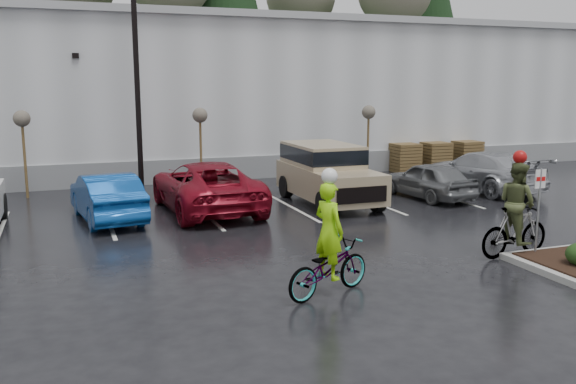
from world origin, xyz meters
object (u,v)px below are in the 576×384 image
object	(u,v)px
cyclist_olive	(516,219)
pallet_stack_a	(405,158)
sapling_east	(369,116)
cyclist_hivis	(329,257)
car_red	(206,186)
car_grey	(428,180)
pallet_stack_c	(466,155)
car_far_silver	(481,171)
sapling_mid	(200,120)
sapling_west	(22,123)
pallet_stack_b	(435,156)
lamppost	(135,40)
suv_tan	(329,175)
fire_lane_sign	(539,202)
car_blue	(107,197)

from	to	relation	value
cyclist_olive	pallet_stack_a	bearing A→B (deg)	-25.95
sapling_east	cyclist_hivis	world-z (taller)	sapling_east
car_red	car_grey	size ratio (longest dim) A/B	1.49
pallet_stack_c	cyclist_hivis	bearing A→B (deg)	-134.03
pallet_stack_a	car_far_silver	size ratio (longest dim) A/B	0.25
pallet_stack_c	car_red	size ratio (longest dim) A/B	0.23
sapling_mid	pallet_stack_c	distance (m)	13.69
pallet_stack_c	car_grey	xyz separation A→B (m)	(-6.25, -6.18, -0.00)
sapling_west	pallet_stack_b	xyz separation A→B (m)	(18.20, 1.00, -2.05)
sapling_east	pallet_stack_a	xyz separation A→B (m)	(2.50, 1.00, -2.05)
car_grey	cyclist_hivis	distance (m)	11.19
sapling_east	car_grey	world-z (taller)	sapling_east
lamppost	sapling_west	xyz separation A→B (m)	(-4.00, 1.00, -2.96)
pallet_stack_c	cyclist_olive	bearing A→B (deg)	-122.38
car_far_silver	car_red	bearing A→B (deg)	-7.19
cyclist_hivis	pallet_stack_c	bearing A→B (deg)	-64.79
car_red	suv_tan	xyz separation A→B (m)	(4.26, -0.34, 0.21)
lamppost	sapling_east	bearing A→B (deg)	5.71
pallet_stack_a	fire_lane_sign	distance (m)	14.60
car_far_silver	lamppost	bearing A→B (deg)	-22.86
suv_tan	cyclist_hivis	world-z (taller)	cyclist_hivis
car_grey	cyclist_hivis	xyz separation A→B (m)	(-7.63, -8.18, 0.11)
sapling_east	car_red	xyz separation A→B (m)	(-8.34, -4.54, -1.91)
pallet_stack_c	car_far_silver	xyz separation A→B (m)	(-3.46, -5.60, 0.11)
car_far_silver	pallet_stack_b	bearing A→B (deg)	-113.31
pallet_stack_b	pallet_stack_c	bearing A→B (deg)	0.00
car_blue	car_grey	xyz separation A→B (m)	(11.26, -0.32, -0.06)
fire_lane_sign	sapling_west	bearing A→B (deg)	132.67
fire_lane_sign	pallet_stack_c	bearing A→B (deg)	59.28
sapling_west	car_red	bearing A→B (deg)	-38.72
sapling_west	car_far_silver	distance (m)	17.28
sapling_east	pallet_stack_a	world-z (taller)	sapling_east
sapling_west	sapling_mid	xyz separation A→B (m)	(6.50, 0.00, 0.00)
car_blue	car_grey	world-z (taller)	car_blue
sapling_west	fire_lane_sign	size ratio (longest dim) A/B	1.45
sapling_mid	car_grey	world-z (taller)	sapling_mid
pallet_stack_b	cyclist_olive	size ratio (longest dim) A/B	0.52
pallet_stack_a	cyclist_hivis	distance (m)	17.72
pallet_stack_b	car_blue	distance (m)	16.77
pallet_stack_a	suv_tan	xyz separation A→B (m)	(-6.58, -5.88, 0.35)
cyclist_olive	pallet_stack_b	bearing A→B (deg)	-32.04
sapling_west	pallet_stack_c	world-z (taller)	sapling_west
fire_lane_sign	suv_tan	world-z (taller)	fire_lane_sign
car_blue	cyclist_olive	distance (m)	11.75
pallet_stack_c	fire_lane_sign	distance (m)	16.07
lamppost	cyclist_olive	world-z (taller)	lamppost
lamppost	car_red	distance (m)	6.24
sapling_east	pallet_stack_b	xyz separation A→B (m)	(4.20, 1.00, -2.05)
car_red	car_grey	distance (m)	8.12
lamppost	car_grey	size ratio (longest dim) A/B	2.33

